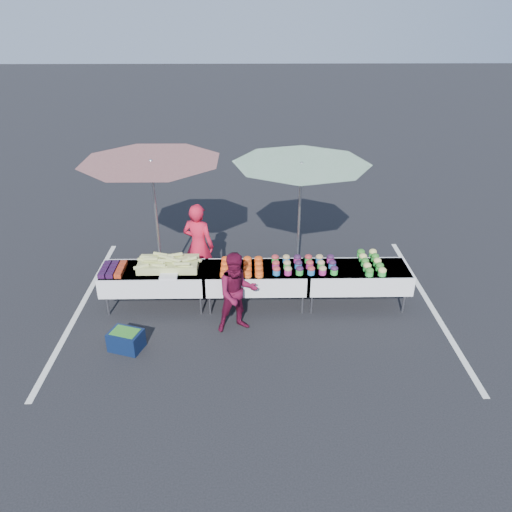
{
  "coord_description": "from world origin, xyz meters",
  "views": [
    {
      "loc": [
        -0.12,
        -7.76,
        4.97
      ],
      "look_at": [
        0.0,
        0.0,
        1.0
      ],
      "focal_mm": 35.0,
      "sensor_mm": 36.0,
      "label": 1
    }
  ],
  "objects_px": {
    "table_right": "(356,276)",
    "storage_bin": "(126,340)",
    "table_left": "(155,278)",
    "table_center": "(256,277)",
    "umbrella_left": "(152,173)",
    "customer": "(237,293)",
    "umbrella_right": "(301,175)",
    "vendor": "(199,245)"
  },
  "relations": [
    {
      "from": "table_center",
      "to": "umbrella_right",
      "type": "distance_m",
      "value": 1.97
    },
    {
      "from": "table_left",
      "to": "umbrella_right",
      "type": "xyz_separation_m",
      "value": [
        2.6,
        0.66,
        1.68
      ]
    },
    {
      "from": "table_right",
      "to": "umbrella_right",
      "type": "bearing_deg",
      "value": 146.6
    },
    {
      "from": "table_right",
      "to": "storage_bin",
      "type": "height_order",
      "value": "table_right"
    },
    {
      "from": "umbrella_right",
      "to": "table_center",
      "type": "bearing_deg",
      "value": -140.5
    },
    {
      "from": "umbrella_right",
      "to": "storage_bin",
      "type": "xyz_separation_m",
      "value": [
        -2.89,
        -1.93,
        -2.09
      ]
    },
    {
      "from": "table_right",
      "to": "umbrella_right",
      "type": "xyz_separation_m",
      "value": [
        -1.0,
        0.66,
        1.68
      ]
    },
    {
      "from": "customer",
      "to": "umbrella_right",
      "type": "relative_size",
      "value": 0.52
    },
    {
      "from": "table_center",
      "to": "storage_bin",
      "type": "distance_m",
      "value": 2.48
    },
    {
      "from": "table_center",
      "to": "umbrella_left",
      "type": "relative_size",
      "value": 0.57
    },
    {
      "from": "customer",
      "to": "table_left",
      "type": "bearing_deg",
      "value": 137.75
    },
    {
      "from": "storage_bin",
      "to": "table_center",
      "type": "bearing_deg",
      "value": 50.01
    },
    {
      "from": "table_left",
      "to": "umbrella_left",
      "type": "distance_m",
      "value": 1.85
    },
    {
      "from": "customer",
      "to": "umbrella_right",
      "type": "bearing_deg",
      "value": 36.14
    },
    {
      "from": "table_right",
      "to": "vendor",
      "type": "relative_size",
      "value": 1.11
    },
    {
      "from": "umbrella_left",
      "to": "storage_bin",
      "type": "height_order",
      "value": "umbrella_left"
    },
    {
      "from": "table_center",
      "to": "umbrella_left",
      "type": "height_order",
      "value": "umbrella_left"
    },
    {
      "from": "table_left",
      "to": "table_right",
      "type": "relative_size",
      "value": 1.0
    },
    {
      "from": "table_right",
      "to": "umbrella_left",
      "type": "relative_size",
      "value": 0.57
    },
    {
      "from": "table_right",
      "to": "storage_bin",
      "type": "bearing_deg",
      "value": -161.88
    },
    {
      "from": "customer",
      "to": "table_center",
      "type": "bearing_deg",
      "value": 51.43
    },
    {
      "from": "table_center",
      "to": "vendor",
      "type": "relative_size",
      "value": 1.11
    },
    {
      "from": "table_right",
      "to": "customer",
      "type": "relative_size",
      "value": 1.31
    },
    {
      "from": "table_left",
      "to": "storage_bin",
      "type": "distance_m",
      "value": 1.37
    },
    {
      "from": "table_left",
      "to": "vendor",
      "type": "distance_m",
      "value": 1.09
    },
    {
      "from": "table_center",
      "to": "vendor",
      "type": "xyz_separation_m",
      "value": [
        -1.08,
        0.78,
        0.25
      ]
    },
    {
      "from": "umbrella_left",
      "to": "table_left",
      "type": "bearing_deg",
      "value": -89.87
    },
    {
      "from": "customer",
      "to": "storage_bin",
      "type": "height_order",
      "value": "customer"
    },
    {
      "from": "table_center",
      "to": "table_right",
      "type": "height_order",
      "value": "same"
    },
    {
      "from": "vendor",
      "to": "umbrella_left",
      "type": "relative_size",
      "value": 0.51
    },
    {
      "from": "table_center",
      "to": "table_right",
      "type": "bearing_deg",
      "value": 0.0
    },
    {
      "from": "table_center",
      "to": "table_right",
      "type": "relative_size",
      "value": 1.0
    },
    {
      "from": "vendor",
      "to": "storage_bin",
      "type": "relative_size",
      "value": 2.81
    },
    {
      "from": "umbrella_right",
      "to": "customer",
      "type": "bearing_deg",
      "value": -128.52
    },
    {
      "from": "table_right",
      "to": "customer",
      "type": "bearing_deg",
      "value": -160.53
    },
    {
      "from": "storage_bin",
      "to": "table_left",
      "type": "bearing_deg",
      "value": 95.84
    },
    {
      "from": "umbrella_left",
      "to": "customer",
      "type": "bearing_deg",
      "value": -43.26
    },
    {
      "from": "table_left",
      "to": "table_center",
      "type": "distance_m",
      "value": 1.8
    },
    {
      "from": "table_center",
      "to": "umbrella_left",
      "type": "xyz_separation_m",
      "value": [
        -1.8,
        0.64,
        1.73
      ]
    },
    {
      "from": "table_left",
      "to": "customer",
      "type": "distance_m",
      "value": 1.66
    },
    {
      "from": "table_left",
      "to": "table_right",
      "type": "distance_m",
      "value": 3.6
    },
    {
      "from": "vendor",
      "to": "umbrella_right",
      "type": "xyz_separation_m",
      "value": [
        1.88,
        -0.12,
        1.43
      ]
    }
  ]
}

